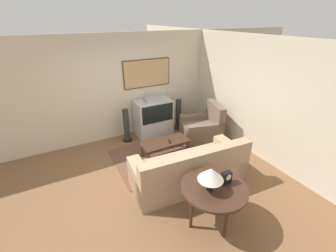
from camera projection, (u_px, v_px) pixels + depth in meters
ground_plane at (151, 178)px, 4.68m from camera, size 12.00×12.00×0.00m
wall_back at (116, 88)px, 5.77m from camera, size 12.00×0.10×2.70m
wall_right at (253, 97)px, 5.19m from camera, size 0.06×12.00×2.70m
area_rug at (159, 157)px, 5.37m from camera, size 2.05×1.65×0.01m
tv at (153, 117)px, 6.21m from camera, size 0.98×0.60×1.09m
couch at (190, 170)px, 4.39m from camera, size 2.28×1.04×0.90m
armchair at (202, 129)px, 6.04m from camera, size 1.16×1.07×0.98m
coffee_table at (165, 143)px, 5.27m from camera, size 1.12×0.49×0.40m
console_table at (214, 190)px, 3.41m from camera, size 1.02×1.02×0.72m
table_lamp at (211, 174)px, 3.21m from camera, size 0.38×0.38×0.37m
mantel_clock at (226, 178)px, 3.42m from camera, size 0.15×0.10×0.20m
remote at (170, 141)px, 5.23m from camera, size 0.09×0.17×0.02m
speaker_tower_left at (127, 126)px, 5.90m from camera, size 0.26×0.26×0.90m
speaker_tower_right at (178, 115)px, 6.57m from camera, size 0.26×0.26×0.90m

